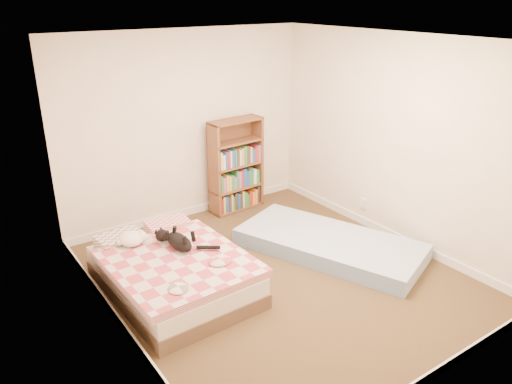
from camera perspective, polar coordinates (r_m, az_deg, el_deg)
room at (r=5.06m, az=2.55°, el=2.17°), size 3.51×4.01×2.51m
bed at (r=5.31m, az=-9.56°, el=-8.87°), size 1.33×1.79×0.47m
bookshelf at (r=7.04m, az=-2.37°, el=1.92°), size 0.80×0.32×1.31m
floor_mattress at (r=6.06m, az=8.39°, el=-5.92°), size 1.70×2.37×0.20m
black_cat at (r=5.30m, az=-8.91°, el=-5.47°), size 0.36×0.73×0.16m
white_dog at (r=5.43m, az=-13.97°, el=-5.20°), size 0.33×0.35×0.14m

